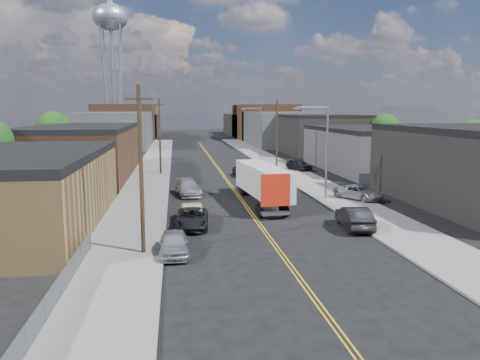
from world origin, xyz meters
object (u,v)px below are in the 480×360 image
object	(u,v)px
water_tower	(111,22)
car_right_lot_a	(359,192)
car_right_oncoming	(354,218)
car_left_b	(192,213)
car_left_d	(188,188)
car_ahead_truck	(243,171)
car_left_a	(174,243)
car_left_c	(192,218)
car_right_lot_c	(299,165)
semi_truck	(260,181)

from	to	relation	value
water_tower	car_right_lot_a	distance (m)	96.70
car_right_oncoming	car_left_b	bearing A→B (deg)	-12.59
car_left_d	car_right_oncoming	xyz separation A→B (m)	(11.60, -15.07, 0.06)
car_left_d	car_ahead_truck	distance (m)	14.79
car_left_a	car_left_c	distance (m)	6.52
car_left_c	car_right_lot_c	distance (m)	34.08
semi_truck	car_right_oncoming	world-z (taller)	semi_truck
car_left_d	car_right_lot_c	xyz separation A→B (m)	(16.00, 16.84, 0.16)
car_right_lot_a	semi_truck	bearing A→B (deg)	147.06
semi_truck	car_ahead_truck	distance (m)	17.55
car_left_b	car_right_lot_c	size ratio (longest dim) A/B	0.92
water_tower	car_right_oncoming	size ratio (longest dim) A/B	7.39
car_left_b	car_right_lot_a	bearing A→B (deg)	16.42
semi_truck	car_right_lot_a	xyz separation A→B (m)	(9.50, -0.40, -1.25)
water_tower	car_right_lot_a	xyz separation A→B (m)	(33.00, -85.87, -29.82)
car_left_c	car_ahead_truck	bearing A→B (deg)	78.15
car_left_d	car_right_lot_a	world-z (taller)	car_left_d
car_right_oncoming	car_right_lot_a	size ratio (longest dim) A/B	1.02
car_left_d	car_right_lot_a	xyz separation A→B (m)	(16.00, -5.07, 0.07)
car_left_b	car_left_d	world-z (taller)	car_left_d
car_left_b	car_right_oncoming	distance (m)	12.23
semi_truck	car_left_d	xyz separation A→B (m)	(-6.50, 4.68, -1.31)
semi_truck	car_right_lot_c	distance (m)	23.54
car_right_lot_a	car_ahead_truck	size ratio (longest dim) A/B	1.02
car_left_a	car_ahead_truck	size ratio (longest dim) A/B	0.89
semi_truck	car_left_c	world-z (taller)	semi_truck
car_right_lot_c	car_right_lot_a	bearing A→B (deg)	-110.47
semi_truck	car_left_a	bearing A→B (deg)	-123.59
car_right_oncoming	semi_truck	bearing A→B (deg)	-58.04
water_tower	semi_truck	xyz separation A→B (m)	(23.50, -85.47, -28.57)
car_left_d	car_ahead_truck	size ratio (longest dim) A/B	1.10
water_tower	car_left_d	size ratio (longest dim) A/B	7.05
car_left_a	car_left_b	xyz separation A→B (m)	(1.40, 8.39, -0.04)
car_right_oncoming	car_right_lot_c	world-z (taller)	car_right_lot_c
water_tower	car_left_a	size ratio (longest dim) A/B	8.72
car_left_c	car_left_d	distance (m)	13.21
car_left_c	car_left_d	world-z (taller)	car_left_d
car_left_b	car_ahead_truck	world-z (taller)	car_left_b
semi_truck	car_left_c	distance (m)	10.87
water_tower	car_left_a	xyz separation A→B (m)	(15.60, -100.39, -29.93)
car_right_lot_c	car_ahead_truck	xyz separation A→B (m)	(-8.57, -4.04, -0.26)
car_left_c	car_right_lot_c	size ratio (longest dim) A/B	1.12
car_left_b	car_right_lot_a	distance (m)	17.14
water_tower	car_right_lot_c	size ratio (longest dim) A/B	8.18
water_tower	car_right_lot_c	bearing A→B (deg)	-62.71
car_ahead_truck	car_left_c	bearing A→B (deg)	-107.47
water_tower	car_right_lot_c	distance (m)	77.87
car_left_c	car_ahead_truck	size ratio (longest dim) A/B	1.06
semi_truck	car_right_lot_c	size ratio (longest dim) A/B	3.14
car_right_lot_a	car_right_lot_c	xyz separation A→B (m)	(0.00, 21.91, 0.09)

